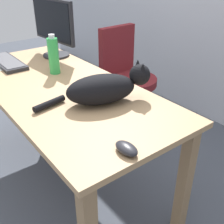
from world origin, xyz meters
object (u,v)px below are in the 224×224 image
at_px(office_chair, 127,89).
at_px(monitor, 53,26).
at_px(computer_mouse, 126,148).
at_px(cat, 105,87).
at_px(water_bottle, 54,56).
at_px(keyboard, 7,62).

height_order(office_chair, monitor, monitor).
bearing_deg(office_chair, monitor, -111.37).
height_order(monitor, computer_mouse, monitor).
bearing_deg(cat, water_bottle, -178.49).
distance_m(office_chair, water_bottle, 0.86).
height_order(cat, computer_mouse, cat).
distance_m(office_chair, cat, 1.05).
bearing_deg(water_bottle, office_chair, 98.99).
bearing_deg(water_bottle, monitor, 151.62).
distance_m(monitor, cat, 0.89).
distance_m(computer_mouse, water_bottle, 0.96).
height_order(cat, water_bottle, water_bottle).
xyz_separation_m(computer_mouse, water_bottle, (-0.93, 0.18, 0.10)).
relative_size(office_chair, monitor, 1.88).
bearing_deg(computer_mouse, monitor, 164.35).
height_order(monitor, water_bottle, monitor).
distance_m(office_chair, computer_mouse, 1.42).
bearing_deg(water_bottle, cat, 1.51).
distance_m(cat, water_bottle, 0.54).
xyz_separation_m(keyboard, water_bottle, (0.38, 0.19, 0.10)).
height_order(office_chair, keyboard, office_chair).
bearing_deg(monitor, cat, -10.62).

